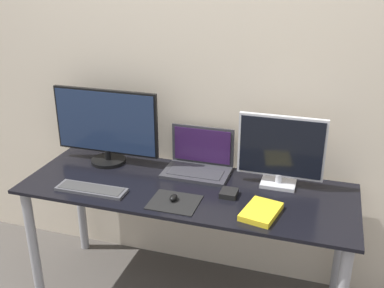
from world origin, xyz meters
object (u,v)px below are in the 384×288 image
at_px(monitor_left, 106,126).
at_px(monitor_right, 281,151).
at_px(mouse, 173,198).
at_px(power_brick, 229,193).
at_px(book, 261,212).
at_px(keyboard, 91,189).
at_px(laptop, 199,161).

distance_m(monitor_left, monitor_right, 1.01).
distance_m(mouse, power_brick, 0.29).
height_order(monitor_left, power_brick, monitor_left).
bearing_deg(mouse, book, 0.80).
height_order(monitor_left, mouse, monitor_left).
bearing_deg(monitor_right, monitor_left, -180.00).
height_order(monitor_right, power_brick, monitor_right).
height_order(monitor_right, keyboard, monitor_right).
relative_size(monitor_left, monitor_right, 1.41).
height_order(book, power_brick, same).
height_order(monitor_left, laptop, monitor_left).
relative_size(book, power_brick, 2.58).
bearing_deg(monitor_right, laptop, 174.25).
height_order(keyboard, book, book).
relative_size(keyboard, book, 1.53).
relative_size(keyboard, power_brick, 3.97).
bearing_deg(book, monitor_right, 83.06).
distance_m(laptop, power_brick, 0.34).
distance_m(keyboard, mouse, 0.45).
bearing_deg(power_brick, mouse, -151.40).
height_order(laptop, mouse, laptop).
relative_size(monitor_right, mouse, 7.56).
relative_size(monitor_left, mouse, 10.68).
height_order(laptop, keyboard, laptop).
xyz_separation_m(monitor_left, monitor_right, (1.01, 0.00, -0.03)).
distance_m(monitor_right, keyboard, 1.01).
distance_m(monitor_left, mouse, 0.66).
relative_size(monitor_right, keyboard, 1.20).
xyz_separation_m(laptop, power_brick, (0.23, -0.24, -0.05)).
bearing_deg(book, monitor_left, 161.51).
relative_size(monitor_left, laptop, 1.73).
height_order(monitor_right, book, monitor_right).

